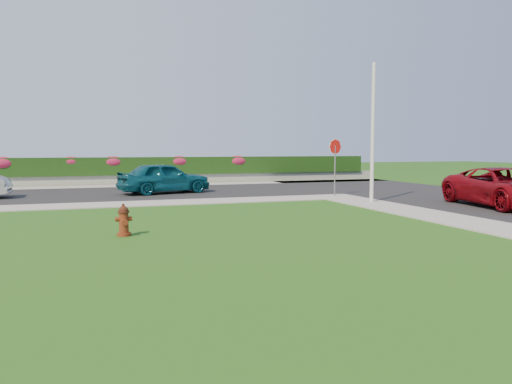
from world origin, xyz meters
name	(u,v)px	position (x,y,z in m)	size (l,w,h in m)	color
ground	(256,240)	(0.00, 0.00, 0.00)	(120.00, 120.00, 0.00)	black
street_right	(506,204)	(12.00, 4.00, 0.02)	(8.00, 32.00, 0.04)	black
street_far	(62,195)	(-5.00, 14.00, 0.02)	(26.00, 8.00, 0.04)	black
sidewalk_far	(28,208)	(-6.00, 9.00, 0.02)	(24.00, 2.00, 0.04)	gray
curb_corner	(335,197)	(7.00, 9.00, 0.02)	(2.00, 2.00, 0.04)	gray
sidewalk_beyond	(137,186)	(-1.00, 19.00, 0.02)	(34.00, 2.00, 0.04)	gray
retaining_wall	(135,180)	(-1.00, 20.50, 0.30)	(34.00, 0.40, 0.60)	gray
hedge	(134,166)	(-1.00, 20.60, 1.15)	(32.00, 0.90, 1.10)	black
fire_hydrant	(124,221)	(-3.03, 1.60, 0.40)	(0.43, 0.40, 0.83)	#4F150C
suv_red	(504,187)	(11.04, 3.18, 0.78)	(2.47, 5.35, 1.49)	maroon
sedan_teal	(164,178)	(-0.23, 13.23, 0.80)	(1.81, 4.49, 1.53)	#0B4655
utility_pole	(373,133)	(7.30, 6.41, 2.86)	(0.16, 0.16, 5.73)	silver
stop_sign	(335,153)	(7.09, 9.26, 2.02)	(0.72, 0.20, 2.70)	slate
flower_clump_b	(2,163)	(-8.46, 20.50, 1.39)	(1.55, 1.00, 0.78)	#BD2040
flower_clump_c	(71,162)	(-4.70, 20.50, 1.46)	(1.22, 0.78, 0.61)	#BD2040
flower_clump_d	(113,162)	(-2.27, 20.50, 1.42)	(1.40, 0.90, 0.70)	#BD2040
flower_clump_e	(179,161)	(1.81, 20.50, 1.42)	(1.39, 0.90, 0.70)	#BD2040
flower_clump_f	(237,161)	(5.74, 20.50, 1.41)	(1.44, 0.93, 0.72)	#BD2040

